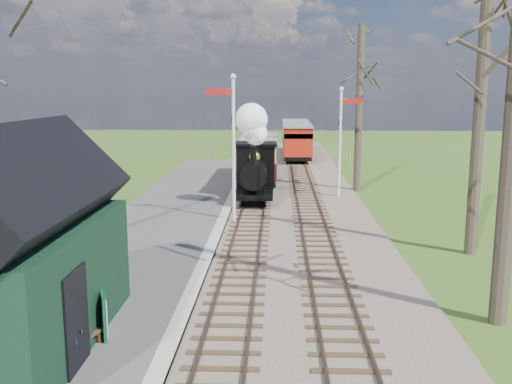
# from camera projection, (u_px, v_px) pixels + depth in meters

# --- Properties ---
(distant_hills) EXTENTS (114.40, 48.00, 22.02)m
(distant_hills) POSITION_uv_depth(u_px,v_px,m) (279.00, 258.00, 74.40)
(distant_hills) COLOR #385B23
(distant_hills) RESTS_ON ground
(ballast_bed) EXTENTS (8.00, 60.00, 0.10)m
(ballast_bed) POSITION_uv_depth(u_px,v_px,m) (281.00, 197.00, 29.82)
(ballast_bed) COLOR brown
(ballast_bed) RESTS_ON ground
(track_near) EXTENTS (1.60, 60.00, 0.15)m
(track_near) POSITION_uv_depth(u_px,v_px,m) (256.00, 195.00, 29.86)
(track_near) COLOR brown
(track_near) RESTS_ON ground
(track_far) EXTENTS (1.60, 60.00, 0.15)m
(track_far) POSITION_uv_depth(u_px,v_px,m) (306.00, 196.00, 29.76)
(track_far) COLOR brown
(track_far) RESTS_ON ground
(platform) EXTENTS (5.00, 44.00, 0.20)m
(platform) POSITION_uv_depth(u_px,v_px,m) (158.00, 233.00, 22.13)
(platform) COLOR #474442
(platform) RESTS_ON ground
(coping_strip) EXTENTS (0.40, 44.00, 0.21)m
(coping_strip) POSITION_uv_depth(u_px,v_px,m) (217.00, 233.00, 22.04)
(coping_strip) COLOR #B2AD9E
(coping_strip) RESTS_ON ground
(station_shed) EXTENTS (3.25, 6.30, 4.78)m
(station_shed) POSITION_uv_depth(u_px,v_px,m) (19.00, 252.00, 11.94)
(station_shed) COLOR black
(station_shed) RESTS_ON platform
(semaphore_near) EXTENTS (1.22, 0.24, 6.22)m
(semaphore_near) POSITION_uv_depth(u_px,v_px,m) (232.00, 138.00, 23.36)
(semaphore_near) COLOR silver
(semaphore_near) RESTS_ON ground
(semaphore_far) EXTENTS (1.22, 0.24, 5.72)m
(semaphore_far) POSITION_uv_depth(u_px,v_px,m) (342.00, 134.00, 29.11)
(semaphore_far) COLOR silver
(semaphore_far) RESTS_ON ground
(bare_trees) EXTENTS (15.51, 22.39, 12.00)m
(bare_trees) POSITION_uv_depth(u_px,v_px,m) (285.00, 103.00, 17.20)
(bare_trees) COLOR #382D23
(bare_trees) RESTS_ON ground
(fence_line) EXTENTS (12.60, 0.08, 1.00)m
(fence_line) POSITION_uv_depth(u_px,v_px,m) (267.00, 156.00, 43.53)
(fence_line) COLOR slate
(fence_line) RESTS_ON ground
(locomotive) EXTENTS (1.91, 4.46, 4.78)m
(locomotive) POSITION_uv_depth(u_px,v_px,m) (255.00, 160.00, 27.80)
(locomotive) COLOR black
(locomotive) RESTS_ON ground
(coach) EXTENTS (2.23, 7.65, 2.35)m
(coach) POSITION_uv_depth(u_px,v_px,m) (259.00, 157.00, 33.87)
(coach) COLOR black
(coach) RESTS_ON ground
(red_carriage_a) EXTENTS (2.21, 5.48, 2.33)m
(red_carriage_a) POSITION_uv_depth(u_px,v_px,m) (297.00, 141.00, 43.89)
(red_carriage_a) COLOR black
(red_carriage_a) RESTS_ON ground
(red_carriage_b) EXTENTS (2.21, 5.48, 2.33)m
(red_carriage_b) POSITION_uv_depth(u_px,v_px,m) (295.00, 136.00, 49.30)
(red_carriage_b) COLOR black
(red_carriage_b) RESTS_ON ground
(sign_board) EXTENTS (0.34, 0.67, 1.03)m
(sign_board) POSITION_uv_depth(u_px,v_px,m) (104.00, 315.00, 12.55)
(sign_board) COLOR #0E4127
(sign_board) RESTS_ON platform
(bench) EXTENTS (1.02, 1.66, 0.91)m
(bench) POSITION_uv_depth(u_px,v_px,m) (66.00, 334.00, 11.81)
(bench) COLOR #462B19
(bench) RESTS_ON platform
(person) EXTENTS (0.42, 0.54, 1.30)m
(person) POSITION_uv_depth(u_px,v_px,m) (74.00, 336.00, 11.17)
(person) COLOR #1A1D2F
(person) RESTS_ON platform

